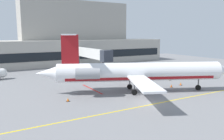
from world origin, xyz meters
The scene contains 10 objects.
ground centered at (0.00, 0.00, -0.05)m, with size 120.00×120.00×0.11m.
terminal_building centered at (6.22, 46.90, 7.55)m, with size 65.14×12.89×19.89m.
jet_bridge_west centered at (5.17, 29.62, 4.49)m, with size 2.40×19.28×5.86m.
regional_jet centered at (2.16, 5.89, 3.37)m, with size 31.11×22.93×9.53m.
baggage_tug centered at (17.72, 15.12, 0.93)m, with size 3.98×2.44×2.04m.
pushback_tractor centered at (12.56, 22.20, 0.86)m, with size 2.89×3.80×1.87m.
safety_cone_alpha centered at (12.32, 5.83, 0.25)m, with size 0.47×0.47×0.55m.
safety_cone_bravo centered at (-9.53, 6.41, 0.25)m, with size 0.47×0.47×0.55m.
safety_cone_charlie centered at (9.56, 5.44, 0.25)m, with size 0.47×0.47×0.55m.
safety_cone_delta centered at (13.87, 10.26, 0.25)m, with size 0.47×0.47×0.55m.
Camera 1 is at (-19.95, -24.10, 9.54)m, focal length 36.80 mm.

